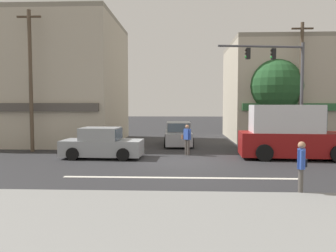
# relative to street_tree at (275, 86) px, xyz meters

# --- Properties ---
(ground_plane) EXTENTS (120.00, 120.00, 0.00)m
(ground_plane) POSITION_rel_street_tree_xyz_m (-6.51, -7.54, -4.03)
(ground_plane) COLOR #2B2B2D
(lane_marking_stripe) EXTENTS (9.00, 0.24, 0.01)m
(lane_marking_stripe) POSITION_rel_street_tree_xyz_m (-6.51, -11.04, -4.02)
(lane_marking_stripe) COLOR silver
(lane_marking_stripe) RESTS_ON ground
(sidewalk_curb) EXTENTS (40.00, 5.00, 0.16)m
(sidewalk_curb) POSITION_rel_street_tree_xyz_m (-6.51, -16.04, -3.95)
(sidewalk_curb) COLOR gray
(sidewalk_curb) RESTS_ON ground
(building_left_block) EXTENTS (13.09, 9.00, 8.89)m
(building_left_block) POSITION_rel_street_tree_xyz_m (-17.70, 0.68, 0.42)
(building_left_block) COLOR #B7AD99
(building_left_block) RESTS_ON ground
(building_right_corner) EXTENTS (12.69, 8.28, 7.65)m
(building_right_corner) POSITION_rel_street_tree_xyz_m (3.68, 3.46, -0.20)
(building_right_corner) COLOR #B7AD99
(building_right_corner) RESTS_ON ground
(street_tree) EXTENTS (3.82, 3.82, 5.95)m
(street_tree) POSITION_rel_street_tree_xyz_m (0.00, 0.00, 0.00)
(street_tree) COLOR #4C3823
(street_tree) RESTS_ON ground
(utility_pole_near_left) EXTENTS (1.40, 0.22, 8.20)m
(utility_pole_near_left) POSITION_rel_street_tree_xyz_m (-15.29, -4.47, 0.23)
(utility_pole_near_left) COLOR brown
(utility_pole_near_left) RESTS_ON ground
(utility_pole_far_right) EXTENTS (1.40, 0.22, 8.12)m
(utility_pole_far_right) POSITION_rel_street_tree_xyz_m (1.36, -1.18, 0.19)
(utility_pole_far_right) COLOR brown
(utility_pole_far_right) RESTS_ON ground
(traffic_light_mast) EXTENTS (4.86, 0.77, 6.20)m
(traffic_light_mast) POSITION_rel_street_tree_xyz_m (-0.74, -4.68, 0.15)
(traffic_light_mast) COLOR #47474C
(traffic_light_mast) RESTS_ON ground
(sedan_waiting_far) EXTENTS (1.99, 4.16, 1.58)m
(sedan_waiting_far) POSITION_rel_street_tree_xyz_m (-6.72, -1.21, -3.31)
(sedan_waiting_far) COLOR #999EA3
(sedan_waiting_far) RESTS_ON ground
(sedan_crossing_rightbound) EXTENTS (4.17, 2.01, 1.58)m
(sedan_crossing_rightbound) POSITION_rel_street_tree_xyz_m (-10.61, -6.61, -3.31)
(sedan_crossing_rightbound) COLOR #999EA3
(sedan_crossing_rightbound) RESTS_ON ground
(box_truck_approaching_near) EXTENTS (5.71, 2.50, 2.75)m
(box_truck_approaching_near) POSITION_rel_street_tree_xyz_m (-0.87, -6.37, -2.77)
(box_truck_approaching_near) COLOR maroon
(box_truck_approaching_near) RESTS_ON ground
(pedestrian_foreground_with_bag) EXTENTS (0.45, 0.66, 1.67)m
(pedestrian_foreground_with_bag) POSITION_rel_street_tree_xyz_m (-2.90, -13.39, -3.07)
(pedestrian_foreground_with_bag) COLOR #4C4742
(pedestrian_foreground_with_bag) RESTS_ON ground
(pedestrian_mid_crossing) EXTENTS (0.53, 0.63, 1.67)m
(pedestrian_mid_crossing) POSITION_rel_street_tree_xyz_m (-6.20, -5.45, -3.07)
(pedestrian_mid_crossing) COLOR #4C4742
(pedestrian_mid_crossing) RESTS_ON ground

